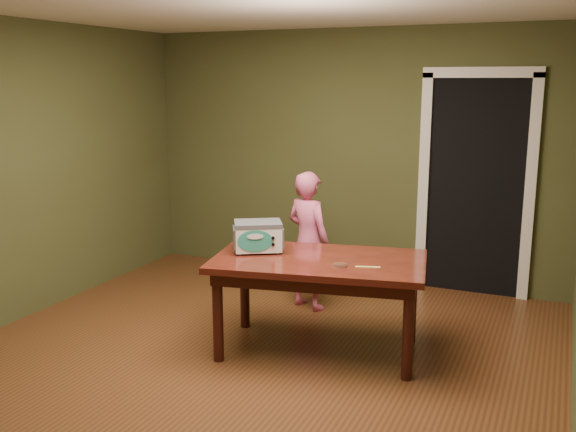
% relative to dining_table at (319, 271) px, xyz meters
% --- Properties ---
extents(floor, '(5.00, 5.00, 0.00)m').
position_rel_dining_table_xyz_m(floor, '(-0.42, -0.54, -0.65)').
color(floor, brown).
rests_on(floor, ground).
extents(room_shell, '(4.52, 5.02, 2.61)m').
position_rel_dining_table_xyz_m(room_shell, '(-0.42, -0.54, 1.06)').
color(room_shell, '#434B28').
rests_on(room_shell, ground).
extents(doorway, '(1.10, 0.66, 2.25)m').
position_rel_dining_table_xyz_m(doorway, '(0.88, 2.25, 0.41)').
color(doorway, black).
rests_on(doorway, ground).
extents(dining_table, '(1.74, 1.18, 0.75)m').
position_rel_dining_table_xyz_m(dining_table, '(0.00, 0.00, 0.00)').
color(dining_table, '#3A120D').
rests_on(dining_table, floor).
extents(toy_oven, '(0.45, 0.41, 0.24)m').
position_rel_dining_table_xyz_m(toy_oven, '(-0.51, -0.00, 0.23)').
color(toy_oven, '#4C4F54').
rests_on(toy_oven, dining_table).
extents(baking_pan, '(0.10, 0.10, 0.02)m').
position_rel_dining_table_xyz_m(baking_pan, '(0.22, -0.14, 0.11)').
color(baking_pan, silver).
rests_on(baking_pan, dining_table).
extents(spatula, '(0.18, 0.08, 0.01)m').
position_rel_dining_table_xyz_m(spatula, '(0.41, -0.09, 0.10)').
color(spatula, '#FFD86E').
rests_on(spatula, dining_table).
extents(child, '(0.54, 0.45, 1.28)m').
position_rel_dining_table_xyz_m(child, '(-0.44, 0.88, -0.01)').
color(child, '#D85983').
rests_on(child, floor).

